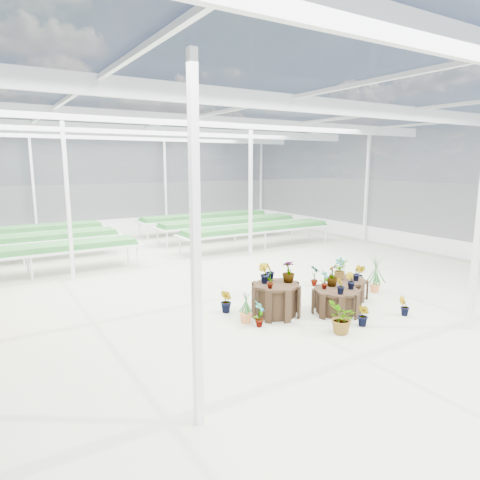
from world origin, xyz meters
TOP-DOWN VIEW (x-y plane):
  - ground_plane at (0.00, 0.00)m, footprint 24.00×24.00m
  - greenhouse_shell at (0.00, 0.00)m, footprint 18.00×24.00m
  - steel_frame at (0.00, 0.00)m, footprint 18.00×24.00m
  - nursery_benches at (0.00, 7.20)m, footprint 16.00×7.00m
  - plinth_tall at (0.16, -1.36)m, footprint 1.17×1.17m
  - plinth_mid at (1.36, -1.96)m, footprint 1.23×1.23m
  - plinth_low at (2.36, -1.26)m, footprint 1.03×1.03m
  - nursery_plants at (1.31, -1.59)m, footprint 4.61×3.29m

SIDE VIEW (x-z plane):
  - ground_plane at x=0.00m, z-range 0.00..0.00m
  - plinth_low at x=2.36m, z-range 0.00..0.46m
  - plinth_mid at x=1.36m, z-range 0.00..0.54m
  - plinth_tall at x=0.16m, z-range 0.00..0.70m
  - nursery_benches at x=0.00m, z-range 0.00..0.84m
  - nursery_plants at x=1.31m, z-range -0.10..1.08m
  - greenhouse_shell at x=0.00m, z-range 0.00..4.50m
  - steel_frame at x=0.00m, z-range 0.00..4.50m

